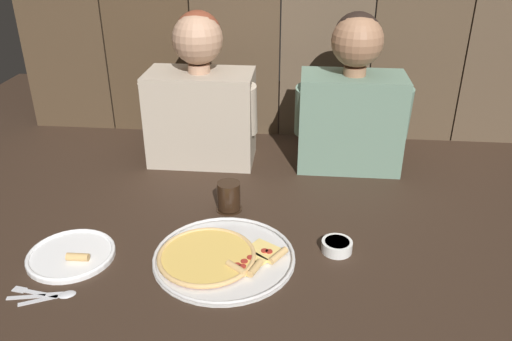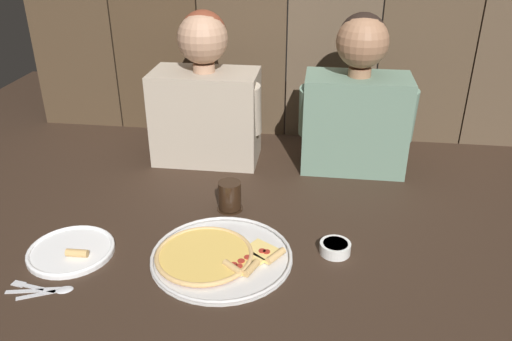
{
  "view_description": "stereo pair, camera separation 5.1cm",
  "coord_description": "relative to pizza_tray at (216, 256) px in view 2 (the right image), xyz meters",
  "views": [
    {
      "loc": [
        0.1,
        -1.27,
        0.88
      ],
      "look_at": [
        -0.03,
        0.1,
        0.18
      ],
      "focal_mm": 36.13,
      "sensor_mm": 36.0,
      "label": 1
    },
    {
      "loc": [
        0.15,
        -1.26,
        0.88
      ],
      "look_at": [
        -0.03,
        0.1,
        0.18
      ],
      "focal_mm": 36.13,
      "sensor_mm": 36.0,
      "label": 2
    }
  ],
  "objects": [
    {
      "name": "dipping_bowl",
      "position": [
        0.33,
        0.07,
        0.01
      ],
      "size": [
        0.09,
        0.09,
        0.03
      ],
      "color": "white",
      "rests_on": "ground"
    },
    {
      "name": "wooden_backdrop_wall",
      "position": [
        0.11,
        0.93,
        0.55
      ],
      "size": [
        2.19,
        0.03,
        1.12
      ],
      "color": "#473523",
      "rests_on": "ground"
    },
    {
      "name": "ground_plane",
      "position": [
        0.11,
        0.11,
        -0.01
      ],
      "size": [
        3.2,
        3.2,
        0.0
      ],
      "primitive_type": "plane",
      "color": "#332319"
    },
    {
      "name": "pizza_tray",
      "position": [
        0.0,
        0.0,
        0.0
      ],
      "size": [
        0.4,
        0.4,
        0.03
      ],
      "color": "silver",
      "rests_on": "ground"
    },
    {
      "name": "table_fork",
      "position": [
        -0.45,
        -0.18,
        -0.01
      ],
      "size": [
        0.13,
        0.04,
        0.01
      ],
      "color": "silver",
      "rests_on": "ground"
    },
    {
      "name": "drinking_glass",
      "position": [
        -0.01,
        0.27,
        0.04
      ],
      "size": [
        0.09,
        0.09,
        0.1
      ],
      "color": "black",
      "rests_on": "ground"
    },
    {
      "name": "dinner_plate",
      "position": [
        -0.42,
        -0.03,
        -0.0
      ],
      "size": [
        0.24,
        0.24,
        0.03
      ],
      "color": "white",
      "rests_on": "ground"
    },
    {
      "name": "diner_left",
      "position": [
        -0.16,
        0.64,
        0.24
      ],
      "size": [
        0.43,
        0.22,
        0.57
      ],
      "color": "#B2A38E",
      "rests_on": "ground"
    },
    {
      "name": "table_knife",
      "position": [
        -0.43,
        -0.2,
        -0.01
      ],
      "size": [
        0.16,
        0.05,
        0.01
      ],
      "color": "silver",
      "rests_on": "ground"
    },
    {
      "name": "diner_right",
      "position": [
        0.39,
        0.64,
        0.25
      ],
      "size": [
        0.41,
        0.21,
        0.57
      ],
      "color": "slate",
      "rests_on": "ground"
    },
    {
      "name": "table_spoon",
      "position": [
        -0.38,
        -0.19,
        -0.01
      ],
      "size": [
        0.13,
        0.08,
        0.01
      ],
      "color": "silver",
      "rests_on": "ground"
    }
  ]
}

